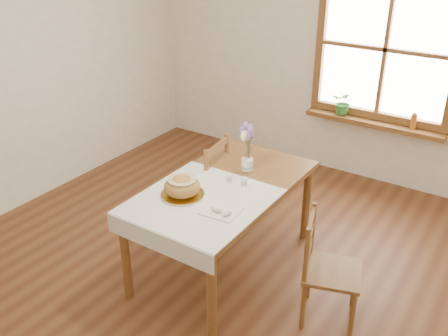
# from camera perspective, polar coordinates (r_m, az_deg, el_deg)

# --- Properties ---
(ground) EXTENTS (5.00, 5.00, 0.00)m
(ground) POSITION_cam_1_polar(r_m,az_deg,el_deg) (4.11, -2.36, -12.89)
(ground) COLOR brown
(ground) RESTS_ON ground
(room_walls) EXTENTS (4.60, 5.10, 2.65)m
(room_walls) POSITION_cam_1_polar(r_m,az_deg,el_deg) (3.30, -2.92, 10.64)
(room_walls) COLOR white
(room_walls) RESTS_ON ground
(window) EXTENTS (1.46, 0.08, 1.46)m
(window) POSITION_cam_1_polar(r_m,az_deg,el_deg) (5.34, 18.03, 12.76)
(window) COLOR brown
(window) RESTS_ON ground
(window_sill) EXTENTS (1.46, 0.20, 0.05)m
(window_sill) POSITION_cam_1_polar(r_m,az_deg,el_deg) (5.49, 16.72, 4.95)
(window_sill) COLOR brown
(window_sill) RESTS_ON ground
(dining_table) EXTENTS (0.90, 1.60, 0.75)m
(dining_table) POSITION_cam_1_polar(r_m,az_deg,el_deg) (3.93, 0.00, -3.06)
(dining_table) COLOR brown
(dining_table) RESTS_ON ground
(table_linen) EXTENTS (0.91, 0.99, 0.01)m
(table_linen) POSITION_cam_1_polar(r_m,az_deg,el_deg) (3.67, -2.62, -3.80)
(table_linen) COLOR white
(table_linen) RESTS_ON dining_table
(chair_left) EXTENTS (0.51, 0.49, 0.94)m
(chair_left) POSITION_cam_1_polar(r_m,az_deg,el_deg) (4.47, -3.06, -2.04)
(chair_left) COLOR brown
(chair_left) RESTS_ON ground
(chair_right) EXTENTS (0.51, 0.50, 0.84)m
(chair_right) POSITION_cam_1_polar(r_m,az_deg,el_deg) (3.63, 12.30, -11.34)
(chair_right) COLOR brown
(chair_right) RESTS_ON ground
(bread_plate) EXTENTS (0.36, 0.36, 0.02)m
(bread_plate) POSITION_cam_1_polar(r_m,az_deg,el_deg) (3.74, -4.76, -3.05)
(bread_plate) COLOR white
(bread_plate) RESTS_ON table_linen
(bread_loaf) EXTENTS (0.27, 0.27, 0.15)m
(bread_loaf) POSITION_cam_1_polar(r_m,az_deg,el_deg) (3.70, -4.81, -1.93)
(bread_loaf) COLOR #AF823E
(bread_loaf) RESTS_ON bread_plate
(egg_napkin) EXTENTS (0.27, 0.24, 0.01)m
(egg_napkin) POSITION_cam_1_polar(r_m,az_deg,el_deg) (3.53, -0.38, -4.94)
(egg_napkin) COLOR white
(egg_napkin) RESTS_ON table_linen
(eggs) EXTENTS (0.21, 0.19, 0.04)m
(eggs) POSITION_cam_1_polar(r_m,az_deg,el_deg) (3.52, -0.38, -4.55)
(eggs) COLOR white
(eggs) RESTS_ON egg_napkin
(salt_shaker) EXTENTS (0.06, 0.06, 0.09)m
(salt_shaker) POSITION_cam_1_polar(r_m,az_deg,el_deg) (3.88, 0.60, -1.16)
(salt_shaker) COLOR white
(salt_shaker) RESTS_ON table_linen
(pepper_shaker) EXTENTS (0.06, 0.06, 0.09)m
(pepper_shaker) POSITION_cam_1_polar(r_m,az_deg,el_deg) (3.83, 2.30, -1.58)
(pepper_shaker) COLOR white
(pepper_shaker) RESTS_ON table_linen
(flower_vase) EXTENTS (0.11, 0.11, 0.10)m
(flower_vase) POSITION_cam_1_polar(r_m,az_deg,el_deg) (4.09, 2.67, 0.31)
(flower_vase) COLOR white
(flower_vase) RESTS_ON dining_table
(lavender_bouquet) EXTENTS (0.16, 0.16, 0.31)m
(lavender_bouquet) POSITION_cam_1_polar(r_m,az_deg,el_deg) (4.01, 2.73, 2.95)
(lavender_bouquet) COLOR #78589D
(lavender_bouquet) RESTS_ON flower_vase
(potted_plant) EXTENTS (0.25, 0.28, 0.21)m
(potted_plant) POSITION_cam_1_polar(r_m,az_deg,el_deg) (5.54, 13.51, 6.98)
(potted_plant) COLOR #347D32
(potted_plant) RESTS_ON window_sill
(amber_bottle) EXTENTS (0.07, 0.07, 0.17)m
(amber_bottle) POSITION_cam_1_polar(r_m,az_deg,el_deg) (5.37, 20.86, 5.08)
(amber_bottle) COLOR #B56021
(amber_bottle) RESTS_ON window_sill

